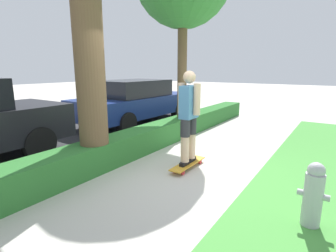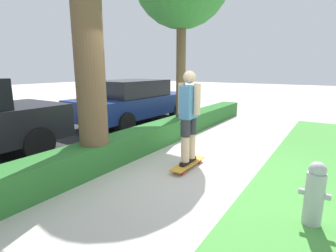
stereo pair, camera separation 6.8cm
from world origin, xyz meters
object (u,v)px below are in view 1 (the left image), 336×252
object	(u,v)px
parked_car_middle	(135,101)
fire_hydrant	(313,195)
skateboard	(188,164)
skater_person	(189,115)

from	to	relation	value
parked_car_middle	fire_hydrant	size ratio (longest dim) A/B	5.67
skateboard	skater_person	bearing A→B (deg)	-135.00
parked_car_middle	fire_hydrant	world-z (taller)	parked_car_middle
skater_person	parked_car_middle	bearing A→B (deg)	53.26
skateboard	fire_hydrant	xyz separation A→B (m)	(-0.82, -2.15, 0.32)
parked_car_middle	fire_hydrant	xyz separation A→B (m)	(-3.50, -5.75, -0.37)
skateboard	fire_hydrant	distance (m)	2.33
parked_car_middle	skater_person	bearing A→B (deg)	-125.15
skater_person	fire_hydrant	distance (m)	2.39
skater_person	fire_hydrant	size ratio (longest dim) A/B	2.15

